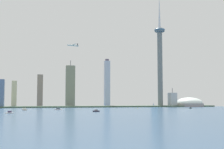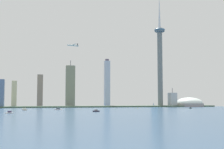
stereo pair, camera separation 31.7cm
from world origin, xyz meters
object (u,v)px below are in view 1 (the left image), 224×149
object	(u,v)px
skyscraper_0	(40,91)
skyscraper_6	(156,86)
observation_tower	(160,55)
boat_1	(191,108)
boat_2	(96,111)
skyscraper_4	(172,100)
boat_4	(25,109)
stadium_dome	(189,104)
skyscraper_3	(70,86)
skyscraper_1	(14,94)
skyscraper_5	(2,94)
boat_5	(10,113)
boat_3	(58,109)
skyscraper_2	(107,83)
channel_buoy_1	(115,109)
channel_buoy_2	(135,108)
airplane	(73,45)
boat_0	(25,110)
channel_buoy_0	(138,108)

from	to	relation	value
skyscraper_0	skyscraper_6	xyz separation A→B (m)	(369.71, -27.93, 16.05)
observation_tower	boat_1	distance (m)	240.34
boat_1	boat_2	distance (m)	299.07
skyscraper_4	boat_4	size ratio (longest dim) A/B	4.10
stadium_dome	boat_1	distance (m)	207.99
skyscraper_3	skyscraper_6	bearing A→B (deg)	-1.98
observation_tower	skyscraper_1	size ratio (longest dim) A/B	4.67
skyscraper_4	skyscraper_5	size ratio (longest dim) A/B	0.76
skyscraper_5	boat_4	distance (m)	169.70
skyscraper_3	boat_5	bearing A→B (deg)	-108.92
skyscraper_5	boat_1	distance (m)	485.49
observation_tower	boat_3	bearing A→B (deg)	-147.06
skyscraper_2	boat_5	xyz separation A→B (m)	(-262.04, -416.95, -70.50)
skyscraper_0	channel_buoy_1	bearing A→B (deg)	-65.68
stadium_dome	skyscraper_0	distance (m)	461.85
boat_2	boat_5	xyz separation A→B (m)	(-145.42, -33.42, -0.15)
channel_buoy_2	airplane	xyz separation A→B (m)	(-135.10, 111.55, 164.80)
skyscraper_6	boat_2	size ratio (longest dim) A/B	9.99
observation_tower	boat_0	distance (m)	475.61
skyscraper_2	channel_buoy_0	xyz separation A→B (m)	(30.71, -192.32, -70.86)
skyscraper_3	channel_buoy_2	xyz separation A→B (m)	(122.95, -249.51, -61.98)
skyscraper_4	channel_buoy_2	size ratio (longest dim) A/B	23.64
boat_5	channel_buoy_1	distance (m)	248.20
boat_1	channel_buoy_0	world-z (taller)	boat_1
stadium_dome	airplane	distance (m)	404.64
skyscraper_2	airplane	size ratio (longest dim) A/B	4.47
skyscraper_0	boat_3	size ratio (longest dim) A/B	6.04
skyscraper_2	boat_2	bearing A→B (deg)	-106.91
observation_tower	skyscraper_2	xyz separation A→B (m)	(-150.56, 62.27, -84.67)
skyscraper_1	skyscraper_6	world-z (taller)	skyscraper_6
skyscraper_3	boat_3	distance (m)	310.53
observation_tower	boat_4	xyz separation A→B (m)	(-392.44, -161.02, -155.45)
boat_1	channel_buoy_2	bearing A→B (deg)	138.53
airplane	channel_buoy_2	bearing A→B (deg)	124.84
boat_4	skyscraper_4	bearing A→B (deg)	-17.34
stadium_dome	channel_buoy_2	bearing A→B (deg)	-145.40
skyscraper_2	boat_3	bearing A→B (deg)	-122.52
channel_buoy_2	skyscraper_2	bearing A→B (deg)	93.19
skyscraper_1	channel_buoy_0	bearing A→B (deg)	-31.15
channel_buoy_0	channel_buoy_1	distance (m)	123.49
boat_4	skyscraper_5	bearing A→B (deg)	73.31
skyscraper_1	skyscraper_3	xyz separation A→B (m)	(163.23, 33.71, 25.79)
boat_3	channel_buoy_0	world-z (taller)	boat_3
observation_tower	channel_buoy_1	world-z (taller)	observation_tower
observation_tower	channel_buoy_0	xyz separation A→B (m)	(-119.85, -130.05, -155.52)
observation_tower	boat_5	xyz separation A→B (m)	(-412.61, -354.68, -155.17)
boat_1	boat_4	size ratio (longest dim) A/B	0.66
observation_tower	skyscraper_5	distance (m)	468.13
observation_tower	skyscraper_1	world-z (taller)	observation_tower
observation_tower	channel_buoy_1	bearing A→B (deg)	-132.69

